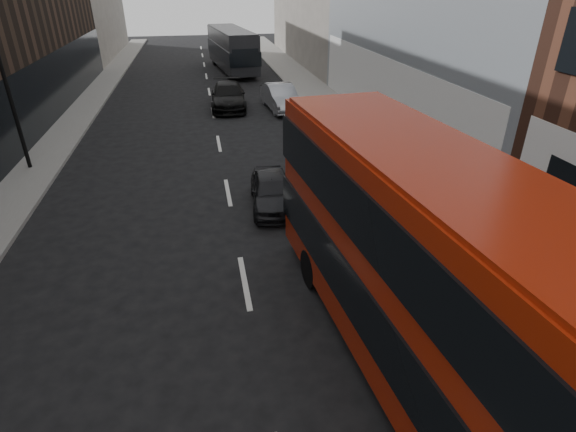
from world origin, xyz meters
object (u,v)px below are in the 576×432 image
car_c (228,96)px  car_b (281,97)px  car_a (272,190)px  red_bus (438,275)px  street_lamp (5,72)px  grey_bus (232,49)px

car_c → car_b: bearing=-14.8°
car_a → car_b: (2.80, 13.47, 0.15)m
red_bus → street_lamp: bearing=124.4°
car_a → car_c: bearing=96.7°
red_bus → grey_bus: 36.17m
grey_bus → street_lamp: bearing=-122.3°
car_b → red_bus: bearing=-97.6°
red_bus → car_a: bearing=96.7°
red_bus → car_a: red_bus is taller
street_lamp → car_b: 15.24m
car_a → red_bus: bearing=-73.4°
red_bus → car_b: (1.03, 22.01, -1.83)m
street_lamp → red_bus: street_lamp is taller
car_b → car_c: 3.40m
street_lamp → car_a: size_ratio=1.90×
street_lamp → car_a: 11.71m
grey_bus → car_a: 27.66m
grey_bus → car_b: bearing=-89.2°
car_b → street_lamp: bearing=-152.3°
grey_bus → red_bus: bearing=-95.3°
car_a → car_b: bearing=83.2°
street_lamp → car_c: 13.41m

